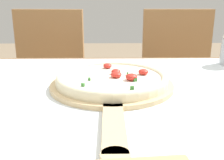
{
  "coord_description": "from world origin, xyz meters",
  "views": [
    {
      "loc": [
        -0.02,
        -0.66,
        0.98
      ],
      "look_at": [
        -0.01,
        0.06,
        0.76
      ],
      "focal_mm": 45.0,
      "sensor_mm": 36.0,
      "label": 1
    }
  ],
  "objects_px": {
    "pizza_peel": "(112,88)",
    "pizza": "(112,78)",
    "chair_left": "(47,81)",
    "chair_right": "(178,81)"
  },
  "relations": [
    {
      "from": "pizza",
      "to": "chair_left",
      "type": "height_order",
      "value": "chair_left"
    },
    {
      "from": "chair_left",
      "to": "chair_right",
      "type": "relative_size",
      "value": 1.0
    },
    {
      "from": "pizza",
      "to": "chair_right",
      "type": "xyz_separation_m",
      "value": [
        0.37,
        0.71,
        -0.23
      ]
    },
    {
      "from": "pizza_peel",
      "to": "pizza",
      "type": "bearing_deg",
      "value": 88.64
    },
    {
      "from": "pizza_peel",
      "to": "pizza",
      "type": "relative_size",
      "value": 1.8
    },
    {
      "from": "pizza_peel",
      "to": "chair_right",
      "type": "relative_size",
      "value": 0.63
    },
    {
      "from": "chair_left",
      "to": "pizza",
      "type": "bearing_deg",
      "value": -59.19
    },
    {
      "from": "pizza_peel",
      "to": "pizza",
      "type": "xyz_separation_m",
      "value": [
        0.0,
        0.03,
        0.02
      ]
    },
    {
      "from": "pizza_peel",
      "to": "chair_left",
      "type": "height_order",
      "value": "chair_left"
    },
    {
      "from": "chair_left",
      "to": "chair_right",
      "type": "xyz_separation_m",
      "value": [
        0.71,
        0.0,
        0.0
      ]
    }
  ]
}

